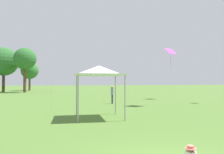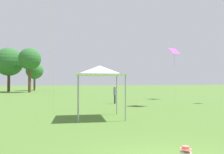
{
  "view_description": "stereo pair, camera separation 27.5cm",
  "coord_description": "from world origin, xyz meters",
  "px_view_note": "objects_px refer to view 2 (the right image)",
  "views": [
    {
      "loc": [
        -3.08,
        -4.77,
        2.2
      ],
      "look_at": [
        0.13,
        6.17,
        2.47
      ],
      "focal_mm": 35.0,
      "sensor_mm": 36.0,
      "label": 1
    },
    {
      "loc": [
        -2.81,
        -4.85,
        2.2
      ],
      "look_at": [
        0.13,
        6.17,
        2.47
      ],
      "focal_mm": 35.0,
      "sensor_mm": 36.0,
      "label": 2
    }
  ],
  "objects_px": {
    "person_standing_0": "(115,93)",
    "distant_tree_3": "(35,71)",
    "distant_tree_0": "(9,62)",
    "canopy_tent": "(100,71)",
    "kite_2": "(174,52)",
    "distant_tree_1": "(30,59)"
  },
  "relations": [
    {
      "from": "person_standing_0",
      "to": "distant_tree_3",
      "type": "bearing_deg",
      "value": -81.44
    },
    {
      "from": "distant_tree_0",
      "to": "distant_tree_3",
      "type": "bearing_deg",
      "value": 53.33
    },
    {
      "from": "canopy_tent",
      "to": "kite_2",
      "type": "bearing_deg",
      "value": 44.65
    },
    {
      "from": "distant_tree_3",
      "to": "distant_tree_0",
      "type": "bearing_deg",
      "value": -126.67
    },
    {
      "from": "canopy_tent",
      "to": "distant_tree_1",
      "type": "height_order",
      "value": "distant_tree_1"
    },
    {
      "from": "person_standing_0",
      "to": "distant_tree_3",
      "type": "xyz_separation_m",
      "value": [
        -11.01,
        39.11,
        4.16
      ]
    },
    {
      "from": "distant_tree_1",
      "to": "distant_tree_3",
      "type": "distance_m",
      "value": 10.59
    },
    {
      "from": "distant_tree_0",
      "to": "distant_tree_1",
      "type": "distance_m",
      "value": 6.1
    },
    {
      "from": "canopy_tent",
      "to": "distant_tree_0",
      "type": "xyz_separation_m",
      "value": [
        -12.69,
        40.76,
        3.94
      ]
    },
    {
      "from": "person_standing_0",
      "to": "canopy_tent",
      "type": "distance_m",
      "value": 9.17
    },
    {
      "from": "distant_tree_1",
      "to": "distant_tree_3",
      "type": "bearing_deg",
      "value": 89.14
    },
    {
      "from": "canopy_tent",
      "to": "distant_tree_3",
      "type": "height_order",
      "value": "distant_tree_3"
    },
    {
      "from": "canopy_tent",
      "to": "distant_tree_0",
      "type": "distance_m",
      "value": 42.88
    },
    {
      "from": "distant_tree_0",
      "to": "canopy_tent",
      "type": "bearing_deg",
      "value": -72.7
    },
    {
      "from": "distant_tree_3",
      "to": "canopy_tent",
      "type": "bearing_deg",
      "value": -80.79
    },
    {
      "from": "kite_2",
      "to": "distant_tree_3",
      "type": "distance_m",
      "value": 40.46
    },
    {
      "from": "canopy_tent",
      "to": "distant_tree_0",
      "type": "height_order",
      "value": "distant_tree_0"
    },
    {
      "from": "distant_tree_0",
      "to": "distant_tree_3",
      "type": "distance_m",
      "value": 8.51
    },
    {
      "from": "person_standing_0",
      "to": "kite_2",
      "type": "distance_m",
      "value": 11.51
    },
    {
      "from": "person_standing_0",
      "to": "distant_tree_1",
      "type": "distance_m",
      "value": 31.39
    },
    {
      "from": "kite_2",
      "to": "distant_tree_1",
      "type": "distance_m",
      "value": 32.0
    },
    {
      "from": "kite_2",
      "to": "distant_tree_3",
      "type": "height_order",
      "value": "distant_tree_3"
    }
  ]
}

